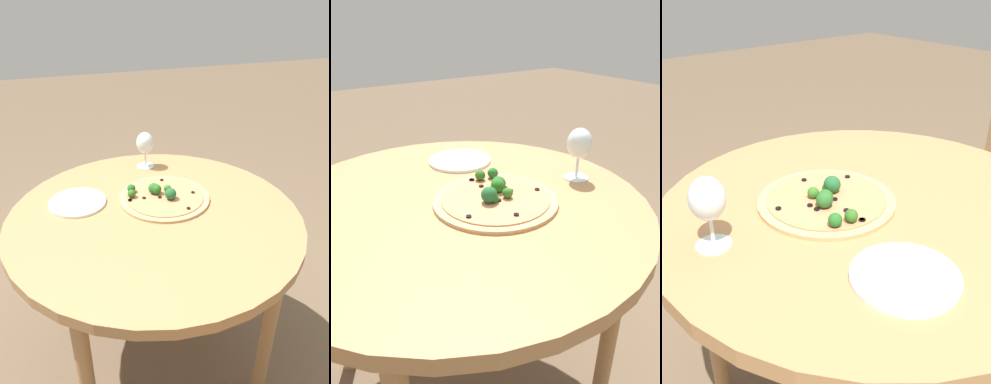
% 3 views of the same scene
% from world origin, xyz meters
% --- Properties ---
extents(ground_plane, '(12.00, 12.00, 0.00)m').
position_xyz_m(ground_plane, '(0.00, 0.00, 0.00)').
color(ground_plane, brown).
extents(dining_table, '(1.05, 1.05, 0.75)m').
position_xyz_m(dining_table, '(0.00, 0.00, 0.68)').
color(dining_table, '#A87A4C').
rests_on(dining_table, ground_plane).
extents(pizza, '(0.34, 0.34, 0.06)m').
position_xyz_m(pizza, '(0.08, -0.06, 0.76)').
color(pizza, tan).
rests_on(pizza, dining_table).
extents(wine_glass, '(0.08, 0.08, 0.16)m').
position_xyz_m(wine_glass, '(0.38, -0.08, 0.86)').
color(wine_glass, silver).
rests_on(wine_glass, dining_table).
extents(plate_near, '(0.21, 0.21, 0.01)m').
position_xyz_m(plate_near, '(0.15, 0.25, 0.76)').
color(plate_near, white).
rests_on(plate_near, dining_table).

